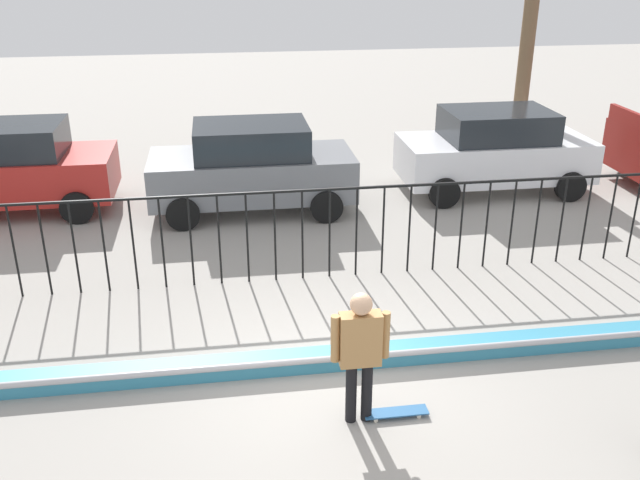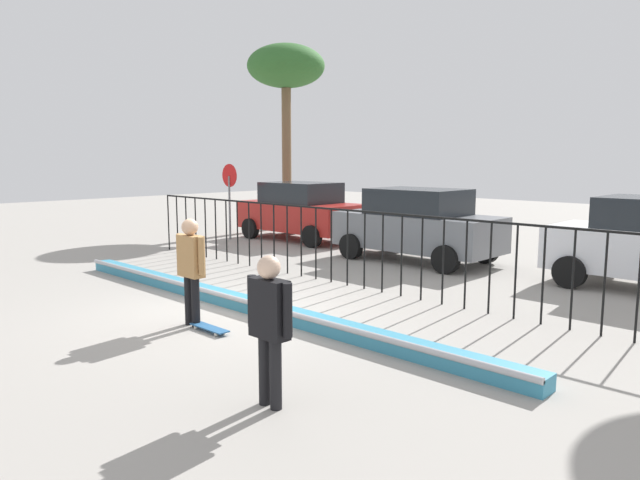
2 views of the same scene
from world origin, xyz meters
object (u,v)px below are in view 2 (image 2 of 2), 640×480
object	(u,v)px
parked_car_gray	(417,224)
camera_operator	(269,317)
skateboarder	(191,262)
palm_tree_short	(286,70)
skateboard	(209,328)
stop_sign	(230,191)
parked_car_red	(301,211)

from	to	relation	value
parked_car_gray	camera_operator	bearing A→B (deg)	-65.03
skateboarder	palm_tree_short	xyz separation A→B (m)	(-8.88, 10.28, 4.94)
skateboarder	skateboard	size ratio (longest dim) A/B	2.17
camera_operator	parked_car_gray	size ratio (longest dim) A/B	0.39
skateboard	camera_operator	xyz separation A→B (m)	(2.77, -1.16, 0.94)
stop_sign	parked_car_gray	bearing A→B (deg)	7.02
parked_car_red	stop_sign	size ratio (longest dim) A/B	1.72
parked_car_red	palm_tree_short	xyz separation A→B (m)	(-2.94, 2.10, 5.01)
skateboard	parked_car_gray	xyz separation A→B (m)	(-1.31, 7.49, 0.91)
skateboard	palm_tree_short	world-z (taller)	palm_tree_short
skateboard	palm_tree_short	distance (m)	15.11
camera_operator	parked_car_red	distance (m)	13.10
skateboarder	parked_car_red	size ratio (longest dim) A/B	0.40
palm_tree_short	parked_car_red	bearing A→B (deg)	-35.58
skateboarder	parked_car_red	bearing A→B (deg)	158.08
parked_car_red	parked_car_gray	world-z (taller)	same
palm_tree_short	skateboard	bearing A→B (deg)	-47.75
skateboard	camera_operator	size ratio (longest dim) A/B	0.48
parked_car_red	skateboarder	bearing A→B (deg)	-56.30
skateboarder	camera_operator	world-z (taller)	skateboarder
camera_operator	parked_car_gray	world-z (taller)	parked_car_gray
skateboarder	camera_operator	distance (m)	3.45
camera_operator	parked_car_red	world-z (taller)	parked_car_red
skateboard	parked_car_red	xyz separation A→B (m)	(-6.41, 8.19, 0.91)
camera_operator	skateboarder	bearing A→B (deg)	-3.78
skateboarder	parked_car_gray	size ratio (longest dim) A/B	0.40
parked_car_gray	stop_sign	xyz separation A→B (m)	(-6.88, -0.85, 0.64)
skateboarder	camera_operator	size ratio (longest dim) A/B	1.04
parked_car_gray	stop_sign	bearing A→B (deg)	-173.27
camera_operator	palm_tree_short	xyz separation A→B (m)	(-12.12, 11.45, 4.98)
parked_car_red	parked_car_gray	size ratio (longest dim) A/B	1.00
skateboarder	parked_car_red	distance (m)	10.10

